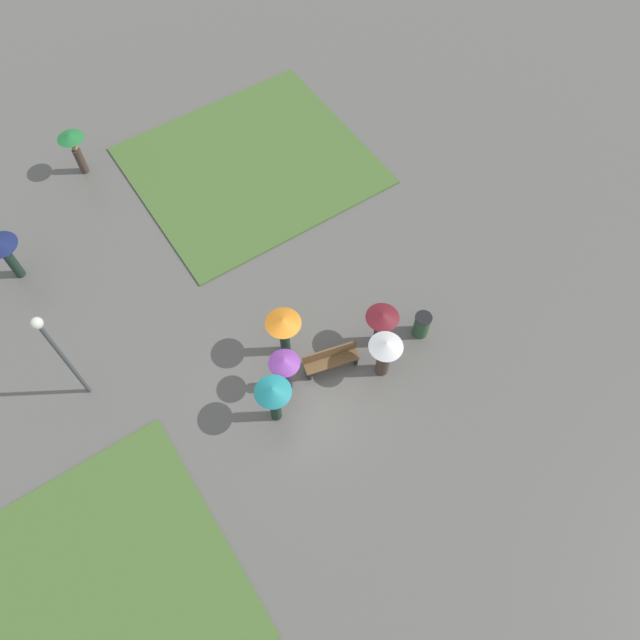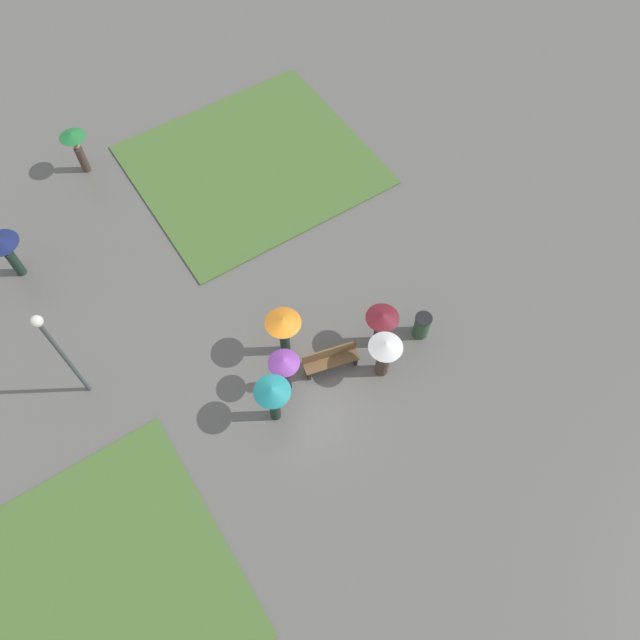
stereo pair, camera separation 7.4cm
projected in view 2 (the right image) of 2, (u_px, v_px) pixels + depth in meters
The scene contains 13 objects.
ground_plane at pixel (299, 392), 18.73m from camera, with size 90.00×90.00×0.00m, color #66635E.
lawn_patch_near at pixel (85, 599), 15.82m from camera, with size 7.34×6.84×0.06m.
lawn_patch_far at pixel (252, 165), 23.39m from camera, with size 8.31×7.53×0.06m.
park_bench at pixel (331, 359), 18.78m from camera, with size 1.75×0.83×0.90m.
lamp_post at pixel (57, 347), 16.43m from camera, with size 0.32×0.32×4.22m.
trash_bin at pixel (422, 326), 19.35m from camera, with size 0.54×0.54×0.94m.
crowd_person_maroon at pixel (381, 324), 18.61m from camera, with size 1.01×1.01×1.70m.
crowd_person_white at pixel (385, 352), 18.04m from camera, with size 1.01×1.01×1.80m.
crowd_person_teal at pixel (273, 396), 17.10m from camera, with size 1.04×1.04×1.97m.
crowd_person_purple at pixel (284, 368), 17.73m from camera, with size 0.91×0.91×1.85m.
crowd_person_orange at pixel (284, 328), 18.21m from camera, with size 1.07×1.07×1.93m.
lone_walker_far_path at pixel (4, 247), 19.75m from camera, with size 1.12×1.12×1.83m.
lone_walker_mid_plaza at pixel (76, 145), 22.22m from camera, with size 0.94×0.94×1.80m.
Camera 2 is at (-3.62, -6.70, 17.26)m, focal length 35.00 mm.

